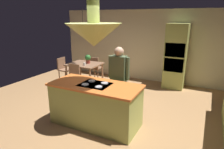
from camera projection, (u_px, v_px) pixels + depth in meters
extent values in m
plane|color=#AD7F51|center=(100.00, 119.00, 4.61)|extent=(8.16, 8.16, 0.00)
cube|color=beige|center=(147.00, 46.00, 7.21)|extent=(6.80, 0.10, 2.55)
cube|color=#A8B259|center=(96.00, 105.00, 4.31)|extent=(1.89, 0.83, 0.89)
cube|color=orange|center=(95.00, 85.00, 4.18)|extent=(1.95, 0.89, 0.04)
cube|color=black|center=(95.00, 85.00, 4.18)|extent=(0.64, 0.52, 0.01)
cylinder|color=#B2B2B7|center=(85.00, 85.00, 4.13)|extent=(0.15, 0.15, 0.02)
cylinder|color=#B2B2B7|center=(98.00, 87.00, 3.99)|extent=(0.15, 0.15, 0.02)
cylinder|color=#B2B2B7|center=(92.00, 81.00, 4.36)|extent=(0.15, 0.15, 0.02)
cylinder|color=#B2B2B7|center=(105.00, 83.00, 4.22)|extent=(0.15, 0.15, 0.02)
cube|color=#A8B259|center=(176.00, 56.00, 6.46)|extent=(0.66, 0.62, 2.10)
cube|color=black|center=(175.00, 50.00, 6.14)|extent=(0.60, 0.04, 0.44)
cube|color=black|center=(173.00, 65.00, 6.28)|extent=(0.60, 0.04, 0.44)
cube|color=#8E664B|center=(84.00, 64.00, 6.76)|extent=(1.07, 0.92, 0.04)
cylinder|color=#8E664B|center=(67.00, 76.00, 6.73)|extent=(0.06, 0.06, 0.72)
cylinder|color=#8E664B|center=(90.00, 80.00, 6.32)|extent=(0.06, 0.06, 0.72)
cylinder|color=#8E664B|center=(80.00, 71.00, 7.41)|extent=(0.06, 0.06, 0.72)
cylinder|color=#8E664B|center=(102.00, 74.00, 7.01)|extent=(0.06, 0.06, 0.72)
cylinder|color=tan|center=(115.00, 97.00, 4.88)|extent=(0.14, 0.14, 0.81)
cylinder|color=tan|center=(122.00, 98.00, 4.81)|extent=(0.14, 0.14, 0.81)
cube|color=#4C6042|center=(119.00, 69.00, 4.64)|extent=(0.36, 0.22, 0.62)
cylinder|color=#4C6042|center=(110.00, 67.00, 4.73)|extent=(0.09, 0.09, 0.53)
cylinder|color=#4C6042|center=(128.00, 69.00, 4.54)|extent=(0.09, 0.09, 0.53)
sphere|color=tan|center=(119.00, 52.00, 4.53)|extent=(0.22, 0.22, 0.22)
cone|color=#A8B259|center=(94.00, 35.00, 3.89)|extent=(1.10, 1.10, 0.45)
cylinder|color=#A8B259|center=(93.00, 8.00, 3.75)|extent=(0.24, 0.24, 0.55)
cone|color=beige|center=(83.00, 31.00, 6.45)|extent=(0.32, 0.32, 0.22)
cylinder|color=black|center=(83.00, 18.00, 6.33)|extent=(0.01, 0.01, 0.60)
cube|color=#8E664B|center=(71.00, 78.00, 6.20)|extent=(0.40, 0.40, 0.04)
cube|color=#8E664B|center=(74.00, 70.00, 6.29)|extent=(0.40, 0.04, 0.42)
cylinder|color=#8E664B|center=(64.00, 86.00, 6.19)|extent=(0.04, 0.04, 0.43)
cylinder|color=#8E664B|center=(73.00, 88.00, 6.04)|extent=(0.04, 0.04, 0.43)
cylinder|color=#8E664B|center=(71.00, 83.00, 6.48)|extent=(0.04, 0.04, 0.43)
cylinder|color=#8E664B|center=(79.00, 84.00, 6.33)|extent=(0.04, 0.04, 0.43)
cube|color=#8E664B|center=(96.00, 68.00, 7.50)|extent=(0.40, 0.40, 0.04)
cube|color=#8E664B|center=(93.00, 63.00, 7.28)|extent=(0.40, 0.04, 0.42)
cylinder|color=#8E664B|center=(102.00, 73.00, 7.63)|extent=(0.04, 0.04, 0.43)
cylinder|color=#8E664B|center=(95.00, 72.00, 7.78)|extent=(0.04, 0.04, 0.43)
cylinder|color=#8E664B|center=(98.00, 75.00, 7.34)|extent=(0.04, 0.04, 0.43)
cylinder|color=#8E664B|center=(90.00, 74.00, 7.49)|extent=(0.04, 0.04, 0.43)
cube|color=#8E664B|center=(66.00, 70.00, 7.20)|extent=(0.40, 0.40, 0.04)
cube|color=#8E664B|center=(61.00, 63.00, 7.22)|extent=(0.04, 0.40, 0.42)
cylinder|color=#8E664B|center=(67.00, 78.00, 7.05)|extent=(0.04, 0.04, 0.43)
cylinder|color=#8E664B|center=(73.00, 75.00, 7.34)|extent=(0.04, 0.04, 0.43)
cylinder|color=#8E664B|center=(59.00, 76.00, 7.19)|extent=(0.04, 0.04, 0.43)
cylinder|color=#8E664B|center=(65.00, 74.00, 7.49)|extent=(0.04, 0.04, 0.43)
cylinder|color=#99382D|center=(88.00, 62.00, 6.77)|extent=(0.14, 0.14, 0.12)
sphere|color=#2D722D|center=(88.00, 58.00, 6.73)|extent=(0.20, 0.20, 0.20)
cylinder|color=white|center=(84.00, 64.00, 6.48)|extent=(0.07, 0.07, 0.09)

